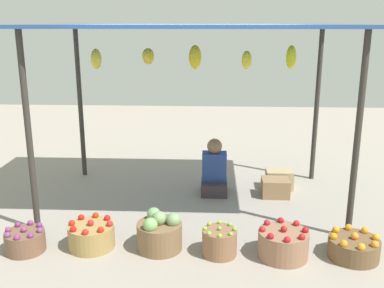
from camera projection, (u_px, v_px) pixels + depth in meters
name	position (u px, v px, depth m)	size (l,w,h in m)	color
ground_plane	(194.00, 200.00, 6.04)	(14.00, 14.00, 0.00)	#9D9387
market_stall_structure	(194.00, 38.00, 5.48)	(3.86, 2.24, 2.31)	#38332D
vendor_person	(214.00, 172.00, 6.25)	(0.36, 0.44, 0.78)	#3B313A
basket_purple_onions	(25.00, 241.00, 4.68)	(0.41, 0.41, 0.28)	brown
basket_red_tomatoes	(91.00, 236.00, 4.75)	(0.49, 0.49, 0.32)	#A8874C
basket_cabbages	(159.00, 233.00, 4.71)	(0.48, 0.48, 0.43)	brown
basket_limes	(219.00, 242.00, 4.60)	(0.36, 0.36, 0.32)	#8C6144
basket_red_apples	(283.00, 244.00, 4.55)	(0.51, 0.51, 0.34)	#966C51
basket_oranges	(354.00, 247.00, 4.55)	(0.52, 0.52, 0.28)	brown
wooden_crate_near_vendor	(275.00, 188.00, 6.16)	(0.37, 0.31, 0.25)	#93724D
wooden_crate_stacked_rear	(279.00, 179.00, 6.45)	(0.38, 0.28, 0.27)	tan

